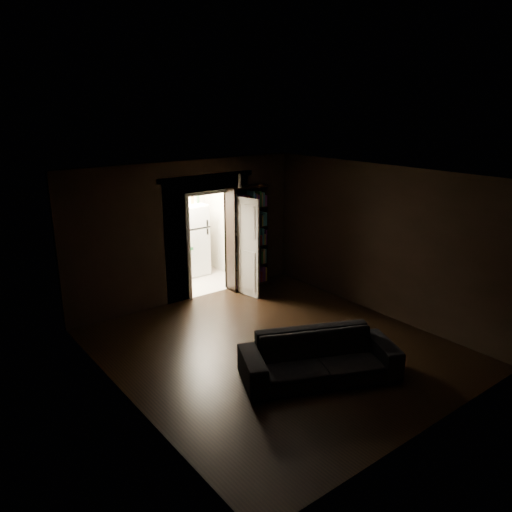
% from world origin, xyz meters
% --- Properties ---
extents(ground, '(5.50, 5.50, 0.00)m').
position_xyz_m(ground, '(0.00, 0.00, 0.00)').
color(ground, black).
rests_on(ground, ground).
extents(room_walls, '(5.02, 5.61, 2.84)m').
position_xyz_m(room_walls, '(-0.01, 1.07, 1.68)').
color(room_walls, black).
rests_on(room_walls, ground).
extents(kitchen_alcove, '(2.20, 1.80, 2.60)m').
position_xyz_m(kitchen_alcove, '(0.50, 3.87, 1.21)').
color(kitchen_alcove, '#B2A89B').
rests_on(kitchen_alcove, ground).
extents(sofa, '(2.45, 1.81, 0.87)m').
position_xyz_m(sofa, '(-0.07, -1.06, 0.43)').
color(sofa, black).
rests_on(sofa, ground).
extents(bookshelf, '(0.94, 0.46, 2.20)m').
position_xyz_m(bookshelf, '(1.37, 2.59, 1.10)').
color(bookshelf, black).
rests_on(bookshelf, ground).
extents(refrigerator, '(0.86, 0.81, 1.65)m').
position_xyz_m(refrigerator, '(0.81, 4.11, 0.82)').
color(refrigerator, white).
rests_on(refrigerator, ground).
extents(door, '(0.20, 0.85, 2.05)m').
position_xyz_m(door, '(1.05, 2.31, 1.02)').
color(door, silver).
rests_on(door, ground).
extents(figurine, '(0.11, 0.11, 0.27)m').
position_xyz_m(figurine, '(1.17, 2.59, 2.34)').
color(figurine, silver).
rests_on(figurine, bookshelf).
extents(bottles, '(0.65, 0.33, 0.27)m').
position_xyz_m(bottles, '(0.87, 4.11, 1.79)').
color(bottles, black).
rests_on(bottles, refrigerator).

